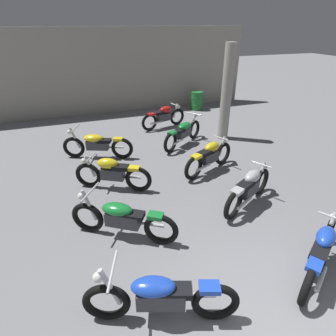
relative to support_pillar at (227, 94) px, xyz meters
The scene contains 12 objects.
back_wall 5.57m from the support_pillar, 122.88° to the left, with size 12.72×0.24×3.60m, color #9E998E.
support_pillar is the anchor object (origin of this frame).
motorcycle_left_row_0 7.35m from the support_pillar, 126.62° to the right, with size 2.08×0.95×0.97m.
motorcycle_left_row_1 6.09m from the support_pillar, 138.34° to the right, with size 1.87×1.29×0.97m.
motorcycle_left_row_2 4.98m from the support_pillar, 153.81° to the right, with size 1.77×1.06×0.88m.
motorcycle_left_row_3 4.62m from the support_pillar, behind, with size 2.05×1.02×0.97m.
motorcycle_right_row_0 6.26m from the support_pillar, 105.31° to the right, with size 1.73×1.13×0.88m.
motorcycle_right_row_1 4.34m from the support_pillar, 112.08° to the right, with size 1.79×1.02×0.88m.
motorcycle_right_row_2 2.91m from the support_pillar, 128.03° to the right, with size 1.84×0.91×0.88m.
motorcycle_right_row_3 1.97m from the support_pillar, behind, with size 1.84×1.33×0.97m.
motorcycle_right_row_4 2.67m from the support_pillar, 132.77° to the left, with size 1.94×0.68×0.88m.
oil_drum 3.92m from the support_pillar, 79.56° to the left, with size 0.59×0.59×0.85m.
Camera 1 is at (-2.05, -1.34, 3.75)m, focal length 29.54 mm.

